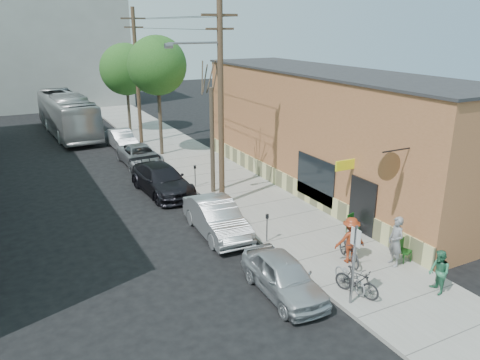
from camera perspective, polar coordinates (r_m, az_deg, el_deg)
name	(u,v)px	position (r m, az deg, el deg)	size (l,w,h in m)	color
ground	(220,256)	(19.23, -2.48, -9.29)	(120.00, 120.00, 0.00)	black
sidewalk	(207,169)	(30.14, -4.01, 1.29)	(4.50, 58.00, 0.15)	gray
cafe_building	(327,131)	(26.64, 10.58, 5.90)	(6.60, 20.20, 6.61)	#A5653D
end_cap_building	(42,52)	(57.78, -23.02, 14.13)	(18.00, 8.00, 12.00)	#9A9B96
sign_post	(354,258)	(15.65, 13.73, -9.18)	(0.07, 0.45, 2.80)	slate
parking_meter_near	(267,223)	(19.81, 3.32, -5.29)	(0.14, 0.14, 1.24)	slate
parking_meter_far	(195,172)	(26.58, -5.50, 0.93)	(0.14, 0.14, 1.24)	slate
utility_pole_near	(220,102)	(22.80, -2.49, 9.51)	(3.57, 0.28, 10.00)	#503A28
utility_pole_far	(137,75)	(36.65, -12.44, 12.40)	(1.80, 0.28, 10.00)	#503A28
tree_bare	(212,141)	(25.14, -3.40, 4.75)	(0.24, 0.24, 5.71)	#44392C
tree_leafy_mid	(157,66)	(32.87, -10.06, 13.56)	(3.98, 3.98, 8.15)	#44392C
tree_leafy_far	(126,69)	(41.24, -13.75, 12.96)	(4.30, 4.30, 7.37)	#44392C
patio_chair_a	(353,225)	(21.21, 13.61, -5.31)	(0.50, 0.50, 0.88)	#134513
patio_chair_b	(404,251)	(19.44, 19.39, -8.15)	(0.50, 0.50, 0.88)	#134513
patron_grey	(396,241)	(18.80, 18.46, -7.10)	(0.72, 0.47, 1.98)	gray
patron_green	(439,272)	(17.57, 23.09, -10.30)	(0.76, 0.59, 1.57)	#2E7451
cyclist	(350,240)	(18.60, 13.30, -7.13)	(1.19, 0.68, 1.84)	maroon
cyclist_bike	(349,250)	(18.79, 13.20, -8.31)	(0.65, 1.88, 0.99)	black
parked_bike_a	(357,282)	(16.71, 14.05, -11.94)	(0.47, 1.66, 1.00)	black
parked_bike_b	(350,277)	(17.08, 13.27, -11.41)	(0.58, 1.65, 0.87)	slate
car_0	(283,276)	(16.54, 5.32, -11.57)	(1.64, 4.07, 1.39)	#B8BBC1
car_1	(217,218)	(20.86, -2.86, -4.64)	(1.64, 4.71, 1.55)	#A8ABB0
car_2	(162,180)	(26.20, -9.51, 0.02)	(2.17, 5.35, 1.55)	black
car_3	(140,155)	(31.81, -12.07, 2.94)	(2.19, 4.75, 1.32)	#95969B
car_4	(122,139)	(36.52, -14.23, 4.84)	(1.48, 4.26, 1.40)	#B5B7BD
bus	(67,114)	(42.41, -20.32, 7.51)	(2.89, 12.33, 3.44)	silver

